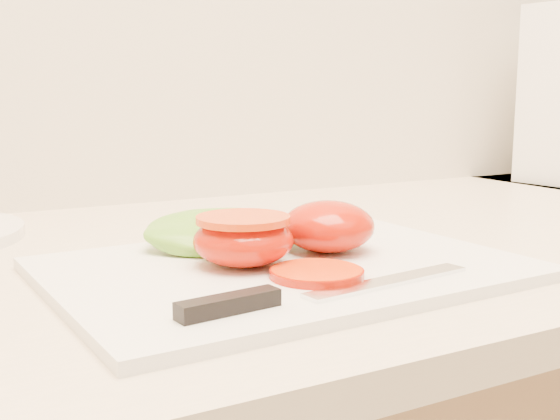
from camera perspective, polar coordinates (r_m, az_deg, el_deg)
cutting_board at (r=0.61m, az=0.46°, el=-4.77°), size 0.41×0.30×0.01m
tomato_half_dome at (r=0.65m, az=3.93°, el=-1.32°), size 0.09×0.09×0.05m
tomato_half_cut at (r=0.60m, az=-3.00°, el=-2.32°), size 0.09×0.09×0.04m
tomato_slice_0 at (r=0.56m, az=3.00°, el=-5.14°), size 0.07×0.07×0.01m
lettuce_leaf_0 at (r=0.67m, az=-4.49°, el=-1.82°), size 0.17×0.14×0.03m
knife at (r=0.50m, az=1.39°, el=-6.87°), size 0.26×0.04×0.01m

